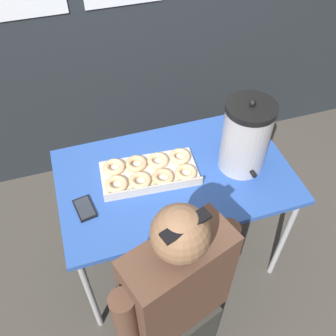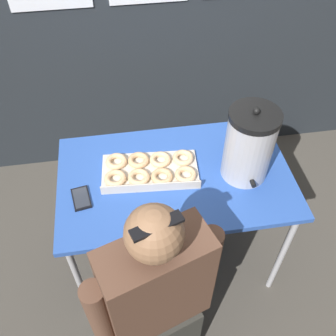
{
  "view_description": "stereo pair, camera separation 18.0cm",
  "coord_description": "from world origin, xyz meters",
  "px_view_note": "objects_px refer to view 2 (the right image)",
  "views": [
    {
      "loc": [
        -0.4,
        -1.16,
        2.15
      ],
      "look_at": [
        -0.04,
        0.0,
        0.81
      ],
      "focal_mm": 40.0,
      "sensor_mm": 36.0,
      "label": 1
    },
    {
      "loc": [
        -0.22,
        -1.2,
        2.15
      ],
      "look_at": [
        -0.04,
        0.0,
        0.81
      ],
      "focal_mm": 40.0,
      "sensor_mm": 36.0,
      "label": 2
    }
  ],
  "objects_px": {
    "donut_box": "(150,170)",
    "coffee_urn": "(249,145)",
    "person_seated": "(158,302)",
    "cell_phone": "(81,198)"
  },
  "relations": [
    {
      "from": "coffee_urn",
      "to": "person_seated",
      "type": "relative_size",
      "value": 0.33
    },
    {
      "from": "donut_box",
      "to": "cell_phone",
      "type": "distance_m",
      "value": 0.36
    },
    {
      "from": "donut_box",
      "to": "coffee_urn",
      "type": "relative_size",
      "value": 1.23
    },
    {
      "from": "donut_box",
      "to": "person_seated",
      "type": "bearing_deg",
      "value": -90.23
    },
    {
      "from": "cell_phone",
      "to": "person_seated",
      "type": "distance_m",
      "value": 0.58
    },
    {
      "from": "donut_box",
      "to": "cell_phone",
      "type": "bearing_deg",
      "value": -157.16
    },
    {
      "from": "coffee_urn",
      "to": "cell_phone",
      "type": "height_order",
      "value": "coffee_urn"
    },
    {
      "from": "donut_box",
      "to": "coffee_urn",
      "type": "bearing_deg",
      "value": -3.89
    },
    {
      "from": "donut_box",
      "to": "coffee_urn",
      "type": "height_order",
      "value": "coffee_urn"
    },
    {
      "from": "donut_box",
      "to": "person_seated",
      "type": "xyz_separation_m",
      "value": [
        -0.05,
        -0.59,
        -0.19
      ]
    }
  ]
}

